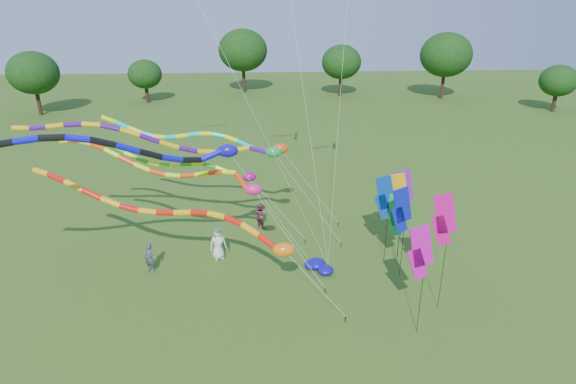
{
  "coord_description": "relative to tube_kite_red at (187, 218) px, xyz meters",
  "views": [
    {
      "loc": [
        -1.1,
        -18.04,
        13.25
      ],
      "look_at": [
        0.32,
        3.13,
        4.8
      ],
      "focal_mm": 30.0,
      "sensor_mm": 36.0,
      "label": 1
    }
  ],
  "objects": [
    {
      "name": "tube_kite_purple",
      "position": [
        -0.73,
        3.53,
        2.66
      ],
      "size": [
        16.52,
        1.35,
        8.41
      ],
      "rotation": [
        0.0,
        0.0,
        0.03
      ],
      "color": "black",
      "rests_on": "ground"
    },
    {
      "name": "ground",
      "position": [
        4.43,
        -2.49,
        -3.89
      ],
      "size": [
        160.0,
        160.0,
        0.0
      ],
      "primitive_type": "plane",
      "color": "#2B5215",
      "rests_on": "ground"
    },
    {
      "name": "banner_pole_blue_b",
      "position": [
        10.31,
        0.57,
        -0.2
      ],
      "size": [
        1.15,
        0.35,
        4.96
      ],
      "rotation": [
        0.0,
        0.0,
        0.24
      ],
      "color": "black",
      "rests_on": "ground"
    },
    {
      "name": "banner_pole_blue_a",
      "position": [
        9.89,
        2.18,
        -0.18
      ],
      "size": [
        1.16,
        0.13,
        4.98
      ],
      "rotation": [
        0.0,
        0.0,
        0.05
      ],
      "color": "black",
      "rests_on": "ground"
    },
    {
      "name": "tube_kite_green",
      "position": [
        -0.87,
        5.74,
        0.76
      ],
      "size": [
        13.03,
        2.53,
        6.62
      ],
      "rotation": [
        0.0,
        0.0,
        -0.17
      ],
      "color": "black",
      "rests_on": "ground"
    },
    {
      "name": "blue_nylon_heap",
      "position": [
        6.11,
        1.41,
        -3.65
      ],
      "size": [
        1.31,
        1.9,
        0.54
      ],
      "color": "#110B9B",
      "rests_on": "ground"
    },
    {
      "name": "banner_pole_magenta_b",
      "position": [
        11.31,
        -2.19,
        0.54
      ],
      "size": [
        1.14,
        0.39,
        5.71
      ],
      "rotation": [
        0.0,
        0.0,
        -0.27
      ],
      "color": "black",
      "rests_on": "ground"
    },
    {
      "name": "tree_ring",
      "position": [
        0.41,
        3.62,
        1.66
      ],
      "size": [
        121.03,
        119.71,
        9.67
      ],
      "color": "#382314",
      "rests_on": "ground"
    },
    {
      "name": "tube_kite_red",
      "position": [
        0.0,
        0.0,
        0.0
      ],
      "size": [
        14.47,
        5.72,
        6.21
      ],
      "rotation": [
        0.0,
        0.0,
        -0.41
      ],
      "color": "black",
      "rests_on": "ground"
    },
    {
      "name": "banner_pole_violet",
      "position": [
        11.32,
        3.59,
        -0.36
      ],
      "size": [
        1.16,
        0.23,
        4.8
      ],
      "rotation": [
        0.0,
        0.0,
        -0.13
      ],
      "color": "black",
      "rests_on": "ground"
    },
    {
      "name": "person_b",
      "position": [
        -2.39,
        1.84,
        -3.07
      ],
      "size": [
        0.71,
        0.63,
        1.65
      ],
      "primitive_type": "imported",
      "rotation": [
        0.0,
        0.0,
        -0.49
      ],
      "color": "#3E4158",
      "rests_on": "ground"
    },
    {
      "name": "tube_kite_orange",
      "position": [
        -0.45,
        1.72,
        1.76
      ],
      "size": [
        12.95,
        4.59,
        7.45
      ],
      "rotation": [
        0.0,
        0.0,
        -0.35
      ],
      "color": "black",
      "rests_on": "ground"
    },
    {
      "name": "tube_kite_cyan",
      "position": [
        1.0,
        6.82,
        1.82
      ],
      "size": [
        13.7,
        1.58,
        7.58
      ],
      "rotation": [
        0.0,
        0.0,
        -0.04
      ],
      "color": "black",
      "rests_on": "ground"
    },
    {
      "name": "banner_pole_magenta_a",
      "position": [
        9.76,
        -3.94,
        -0.04
      ],
      "size": [
        1.16,
        0.16,
        5.12
      ],
      "rotation": [
        0.0,
        0.0,
        0.07
      ],
      "color": "black",
      "rests_on": "ground"
    },
    {
      "name": "person_a",
      "position": [
        1.08,
        3.02,
        -2.96
      ],
      "size": [
        1.05,
        0.85,
        1.86
      ],
      "primitive_type": "imported",
      "rotation": [
        0.0,
        0.0,
        0.32
      ],
      "color": "silver",
      "rests_on": "ground"
    },
    {
      "name": "person_c",
      "position": [
        3.46,
        6.84,
        -3.09
      ],
      "size": [
        0.97,
        0.98,
        1.6
      ],
      "primitive_type": "imported",
      "rotation": [
        0.0,
        0.0,
        2.29
      ],
      "color": "#92354D",
      "rests_on": "ground"
    },
    {
      "name": "banner_pole_orange",
      "position": [
        10.72,
        2.59,
        -0.2
      ],
      "size": [
        1.16,
        0.28,
        4.96
      ],
      "rotation": [
        0.0,
        0.0,
        -0.17
      ],
      "color": "black",
      "rests_on": "ground"
    },
    {
      "name": "tube_kite_blue",
      "position": [
        -2.48,
        -1.13,
        3.69
      ],
      "size": [
        15.94,
        5.32,
        9.3
      ],
      "rotation": [
        0.0,
        0.0,
        0.35
      ],
      "color": "black",
      "rests_on": "ground"
    },
    {
      "name": "banner_pole_green",
      "position": [
        10.55,
        2.01,
        -1.06
      ],
      "size": [
        1.09,
        0.55,
        4.09
      ],
      "rotation": [
        0.0,
        0.0,
        -0.43
      ],
      "color": "black",
      "rests_on": "ground"
    }
  ]
}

